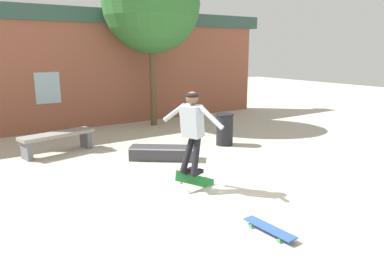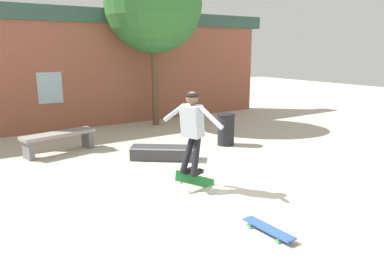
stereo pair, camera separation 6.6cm
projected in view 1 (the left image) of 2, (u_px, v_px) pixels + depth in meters
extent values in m
plane|color=beige|center=(227.00, 203.00, 5.99)|extent=(40.00, 40.00, 0.00)
cube|color=#93513D|center=(78.00, 76.00, 11.40)|extent=(13.59, 0.40, 3.17)
cube|color=#335147|center=(74.00, 15.00, 10.99)|extent=(14.27, 0.52, 0.43)
cube|color=#99B7C6|center=(48.00, 88.00, 10.77)|extent=(0.70, 0.02, 0.90)
cylinder|color=brown|center=(153.00, 84.00, 11.80)|extent=(0.21, 0.21, 2.62)
sphere|color=#337033|center=(151.00, 3.00, 11.24)|extent=(2.97, 2.97, 2.97)
cube|color=gray|center=(57.00, 134.00, 8.72)|extent=(1.77, 0.79, 0.08)
cube|color=slate|center=(27.00, 151.00, 8.26)|extent=(0.20, 0.40, 0.41)
cube|color=slate|center=(86.00, 139.00, 9.29)|extent=(0.20, 0.40, 0.41)
cube|color=#38383D|center=(162.00, 153.00, 8.31)|extent=(1.40, 1.23, 0.29)
cube|color=#B7B7BC|center=(161.00, 150.00, 8.06)|extent=(1.14, 0.90, 0.02)
cylinder|color=black|center=(225.00, 129.00, 9.51)|extent=(0.42, 0.42, 0.81)
torus|color=black|center=(225.00, 115.00, 9.43)|extent=(0.46, 0.46, 0.04)
cube|color=#9EA8B2|center=(192.00, 121.00, 6.25)|extent=(0.37, 0.41, 0.56)
sphere|color=brown|center=(192.00, 98.00, 6.16)|extent=(0.27, 0.27, 0.21)
ellipsoid|color=black|center=(192.00, 96.00, 6.15)|extent=(0.28, 0.28, 0.12)
cylinder|color=black|center=(188.00, 153.00, 6.43)|extent=(0.37, 0.14, 0.71)
cube|color=black|center=(189.00, 171.00, 6.53)|extent=(0.28, 0.18, 0.07)
cylinder|color=black|center=(196.00, 155.00, 6.33)|extent=(0.33, 0.27, 0.71)
cube|color=black|center=(197.00, 172.00, 6.43)|extent=(0.28, 0.18, 0.07)
cylinder|color=#9EA8B2|center=(175.00, 112.00, 6.45)|extent=(0.23, 0.49, 0.37)
cylinder|color=#9EA8B2|center=(211.00, 117.00, 6.00)|extent=(0.23, 0.49, 0.37)
cube|color=#237F38|center=(195.00, 180.00, 6.56)|extent=(0.84, 0.15, 0.47)
cylinder|color=#DB3D33|center=(206.00, 178.00, 6.76)|extent=(0.06, 0.06, 0.05)
cylinder|color=#DB3D33|center=(205.00, 188.00, 6.70)|extent=(0.06, 0.06, 0.05)
cylinder|color=#DB3D33|center=(182.00, 172.00, 6.49)|extent=(0.06, 0.06, 0.05)
cylinder|color=#DB3D33|center=(181.00, 183.00, 6.42)|extent=(0.06, 0.06, 0.05)
cube|color=#2D519E|center=(269.00, 228.00, 4.99)|extent=(0.21, 0.81, 0.02)
cylinder|color=green|center=(289.00, 236.00, 4.86)|extent=(0.02, 0.05, 0.05)
cylinder|color=green|center=(279.00, 241.00, 4.75)|extent=(0.02, 0.05, 0.05)
cylinder|color=green|center=(260.00, 222.00, 5.25)|extent=(0.02, 0.05, 0.05)
cylinder|color=green|center=(251.00, 226.00, 5.14)|extent=(0.02, 0.05, 0.05)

